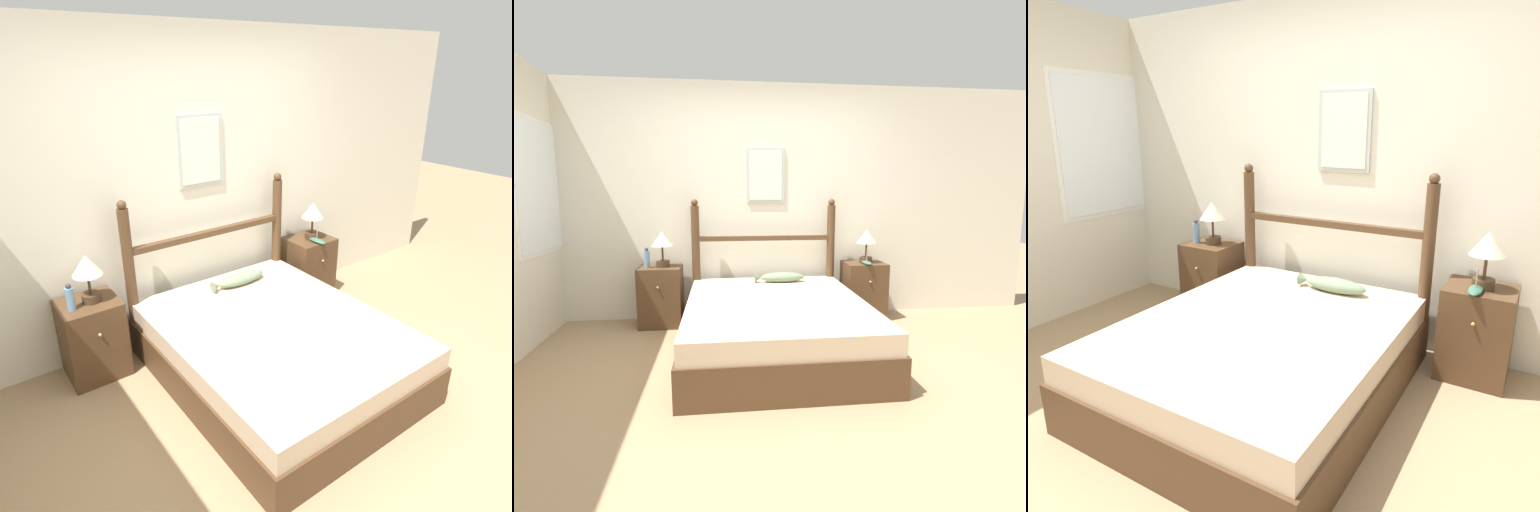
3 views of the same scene
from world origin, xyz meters
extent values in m
plane|color=#9E7F5B|center=(0.00, 0.00, 0.00)|extent=(16.00, 16.00, 0.00)
cube|color=beige|center=(0.00, 1.73, 1.27)|extent=(6.40, 0.06, 2.55)
cube|color=#ADB7B2|center=(0.08, 1.69, 1.58)|extent=(0.41, 0.02, 0.59)
cube|color=silver|center=(0.08, 1.68, 1.58)|extent=(0.35, 0.01, 0.53)
cube|color=#4C331E|center=(0.05, 0.62, 0.15)|extent=(1.56, 1.95, 0.30)
cube|color=#CCB293|center=(0.05, 0.62, 0.38)|extent=(1.52, 1.91, 0.16)
cylinder|color=#4C331E|center=(-0.68, 1.55, 0.63)|extent=(0.09, 0.09, 1.25)
sphere|color=#4C331E|center=(-0.68, 1.55, 1.29)|extent=(0.07, 0.07, 0.07)
cylinder|color=#4C331E|center=(0.79, 1.55, 0.63)|extent=(0.09, 0.09, 1.25)
sphere|color=#4C331E|center=(0.79, 1.55, 1.29)|extent=(0.07, 0.07, 0.07)
cube|color=#4C331E|center=(0.05, 1.55, 0.90)|extent=(1.47, 0.06, 0.05)
cube|color=#4C331E|center=(-1.05, 1.48, 0.31)|extent=(0.43, 0.39, 0.63)
sphere|color=tan|center=(-1.05, 1.27, 0.45)|extent=(0.02, 0.02, 0.02)
cube|color=#4C331E|center=(1.16, 1.48, 0.31)|extent=(0.43, 0.39, 0.63)
sphere|color=tan|center=(1.16, 1.27, 0.45)|extent=(0.02, 0.02, 0.02)
cylinder|color=#422D1E|center=(-1.02, 1.47, 0.66)|extent=(0.14, 0.14, 0.06)
cylinder|color=#422D1E|center=(-1.02, 1.47, 0.77)|extent=(0.02, 0.02, 0.15)
cone|color=beige|center=(-1.02, 1.47, 0.92)|extent=(0.22, 0.22, 0.15)
cylinder|color=#422D1E|center=(1.17, 1.46, 0.66)|extent=(0.14, 0.14, 0.06)
cylinder|color=#422D1E|center=(1.17, 1.46, 0.77)|extent=(0.02, 0.02, 0.15)
cone|color=beige|center=(1.17, 1.46, 0.92)|extent=(0.22, 0.22, 0.15)
cylinder|color=#668CB2|center=(-1.17, 1.43, 0.71)|extent=(0.06, 0.06, 0.17)
sphere|color=#333338|center=(-1.17, 1.43, 0.82)|extent=(0.04, 0.04, 0.04)
ellipsoid|color=#386651|center=(1.14, 1.35, 0.65)|extent=(0.08, 0.22, 0.04)
cylinder|color=#997F56|center=(1.14, 1.35, 0.72)|extent=(0.01, 0.01, 0.12)
ellipsoid|color=gray|center=(0.22, 1.31, 0.52)|extent=(0.46, 0.14, 0.10)
cone|color=gray|center=(-0.04, 1.31, 0.52)|extent=(0.07, 0.09, 0.09)
camera|label=1|loc=(-1.79, -1.63, 2.27)|focal=32.00mm
camera|label=2|loc=(-0.39, -2.72, 1.38)|focal=28.00mm
camera|label=3|loc=(1.47, -1.52, 1.62)|focal=32.00mm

